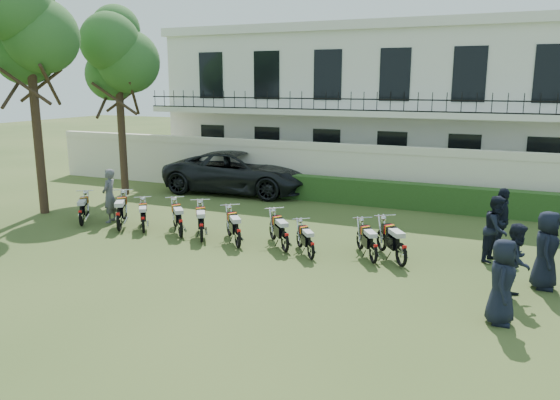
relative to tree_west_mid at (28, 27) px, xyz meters
The scene contains 23 objects.
ground 11.62m from the tree_west_mid, ahead, with size 100.00×100.00×0.00m, color #30461C.
perimeter_wall 12.99m from the tree_west_mid, 36.52° to the left, with size 30.00×0.35×2.30m.
hedge 13.64m from the tree_west_mid, 30.67° to the left, with size 18.00×0.60×1.00m, color #223F16.
building 16.32m from the tree_west_mid, 53.88° to the left, with size 20.40×9.60×7.40m.
tree_west_mid is the anchor object (origin of this frame).
tree_west_near 4.11m from the tree_west_mid, 82.87° to the left, with size 3.40×3.20×7.90m.
motorcycle_0 6.84m from the tree_west_mid, 20.20° to the right, with size 1.14×1.58×1.02m.
motorcycle_1 7.57m from the tree_west_mid, 13.10° to the right, with size 1.22×1.83×1.15m.
motorcycle_2 8.12m from the tree_west_mid, ahead, with size 1.15×1.49×0.98m.
motorcycle_3 9.05m from the tree_west_mid, ahead, with size 1.38×1.54×1.07m.
motorcycle_4 9.71m from the tree_west_mid, ahead, with size 1.16×1.73×1.09m.
motorcycle_5 10.74m from the tree_west_mid, ahead, with size 1.31×1.56×1.06m.
motorcycle_6 11.91m from the tree_west_mid, ahead, with size 1.30×1.54×1.05m.
motorcycle_7 12.75m from the tree_west_mid, ahead, with size 1.09×1.40×0.92m.
motorcycle_8 14.16m from the tree_west_mid, ahead, with size 1.04×1.62×1.00m.
motorcycle_9 14.80m from the tree_west_mid, ahead, with size 1.25×1.73×1.11m.
suv 9.86m from the tree_west_mid, 52.81° to the left, with size 3.00×6.50×1.81m, color black.
inspector 6.54m from the tree_west_mid, ahead, with size 0.68×0.45×1.87m, color #5C5C61.
officer_0 17.30m from the tree_west_mid, 11.92° to the right, with size 0.87×0.56×1.77m, color black.
officer_1 17.31m from the tree_west_mid, ahead, with size 0.85×0.66×1.74m, color black.
officer_3 17.80m from the tree_west_mid, ahead, with size 0.92×0.60×1.88m, color black.
officer_4 16.71m from the tree_west_mid, ahead, with size 0.89×0.69×1.82m, color black.
officer_5 16.84m from the tree_west_mid, ahead, with size 1.11×0.46×1.89m, color black.
Camera 1 is at (6.57, -13.63, 4.81)m, focal length 35.00 mm.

